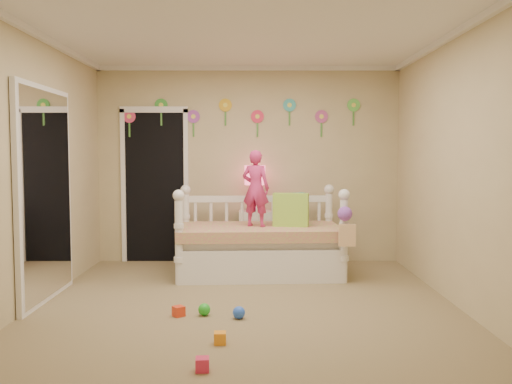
{
  "coord_description": "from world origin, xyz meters",
  "views": [
    {
      "loc": [
        0.09,
        -4.96,
        1.44
      ],
      "look_at": [
        0.1,
        0.6,
        1.05
      ],
      "focal_mm": 37.84,
      "sensor_mm": 36.0,
      "label": 1
    }
  ],
  "objects_px": {
    "daybed": "(260,231)",
    "child": "(256,188)",
    "nightstand": "(255,237)",
    "table_lamp": "(255,181)"
  },
  "relations": [
    {
      "from": "daybed",
      "to": "child",
      "type": "distance_m",
      "value": 0.52
    },
    {
      "from": "child",
      "to": "nightstand",
      "type": "xyz_separation_m",
      "value": [
        -0.01,
        0.68,
        -0.69
      ]
    },
    {
      "from": "daybed",
      "to": "table_lamp",
      "type": "relative_size",
      "value": 3.26
    },
    {
      "from": "child",
      "to": "table_lamp",
      "type": "relative_size",
      "value": 1.52
    },
    {
      "from": "nightstand",
      "to": "child",
      "type": "bearing_deg",
      "value": -90.78
    },
    {
      "from": "table_lamp",
      "to": "daybed",
      "type": "bearing_deg",
      "value": -84.99
    },
    {
      "from": "nightstand",
      "to": "table_lamp",
      "type": "relative_size",
      "value": 1.17
    },
    {
      "from": "child",
      "to": "daybed",
      "type": "bearing_deg",
      "value": -124.73
    },
    {
      "from": "nightstand",
      "to": "table_lamp",
      "type": "height_order",
      "value": "table_lamp"
    },
    {
      "from": "nightstand",
      "to": "table_lamp",
      "type": "xyz_separation_m",
      "value": [
        -0.0,
        0.0,
        0.74
      ]
    }
  ]
}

